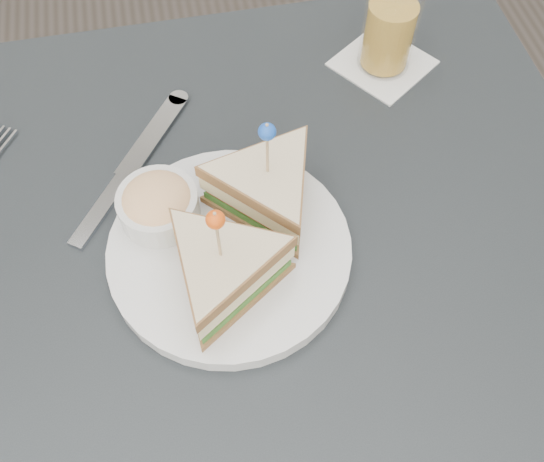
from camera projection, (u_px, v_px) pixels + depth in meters
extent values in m
plane|color=#3F3833|center=(268.00, 435.00, 1.27)|extent=(3.50, 3.50, 0.00)
cube|color=black|center=(265.00, 272.00, 0.64)|extent=(0.80, 0.80, 0.03)
cylinder|color=black|center=(41.00, 235.00, 1.10)|extent=(0.04, 0.04, 0.72)
cylinder|color=black|center=(408.00, 173.00, 1.18)|extent=(0.04, 0.04, 0.72)
cylinder|color=silver|center=(230.00, 252.00, 0.63)|extent=(0.27, 0.27, 0.01)
cylinder|color=silver|center=(229.00, 247.00, 0.62)|extent=(0.27, 0.27, 0.00)
cylinder|color=tan|center=(218.00, 238.00, 0.52)|extent=(0.00, 0.00, 0.08)
sphere|color=#D9490D|center=(215.00, 220.00, 0.49)|extent=(0.02, 0.02, 0.02)
cylinder|color=tan|center=(267.00, 153.00, 0.57)|extent=(0.00, 0.00, 0.08)
sphere|color=#1646AB|center=(267.00, 132.00, 0.54)|extent=(0.02, 0.02, 0.02)
cylinder|color=silver|center=(159.00, 208.00, 0.63)|extent=(0.09, 0.09, 0.04)
ellipsoid|color=#E0B772|center=(157.00, 201.00, 0.61)|extent=(0.08, 0.08, 0.03)
cube|color=silver|center=(103.00, 208.00, 0.66)|extent=(0.08, 0.10, 0.01)
cube|color=silver|center=(152.00, 136.00, 0.71)|extent=(0.10, 0.12, 0.00)
cylinder|color=silver|center=(179.00, 98.00, 0.74)|extent=(0.03, 0.03, 0.00)
cube|color=silver|center=(382.00, 63.00, 0.78)|extent=(0.15, 0.15, 0.00)
cylinder|color=#B68833|center=(388.00, 34.00, 0.74)|extent=(0.08, 0.08, 0.08)
cylinder|color=white|center=(391.00, 21.00, 0.72)|extent=(0.09, 0.09, 0.13)
cube|color=white|center=(394.00, 2.00, 0.71)|extent=(0.02, 0.02, 0.02)
cube|color=white|center=(391.00, 17.00, 0.71)|extent=(0.02, 0.02, 0.02)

